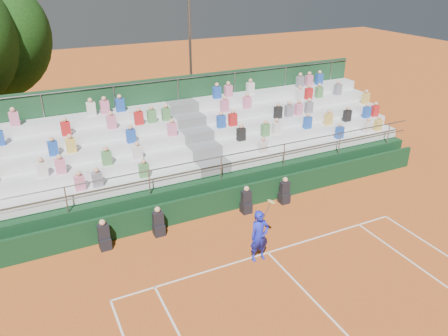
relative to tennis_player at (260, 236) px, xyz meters
name	(u,v)px	position (x,y,z in m)	size (l,w,h in m)	color
ground	(268,253)	(0.46, 0.15, -0.93)	(90.00, 90.00, 0.00)	#C25A20
courtside_wall	(227,200)	(0.46, 3.35, -0.43)	(20.00, 0.15, 1.00)	black
line_officials	(203,213)	(-0.79, 2.90, -0.46)	(7.89, 0.40, 1.19)	black
grandstand	(196,158)	(0.47, 6.60, 0.14)	(20.00, 5.20, 4.40)	black
tennis_player	(260,236)	(0.00, 0.00, 0.00)	(0.87, 0.46, 2.22)	#1924C1
floodlight_mast	(190,49)	(3.10, 13.54, 3.74)	(0.60, 0.25, 8.00)	gray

